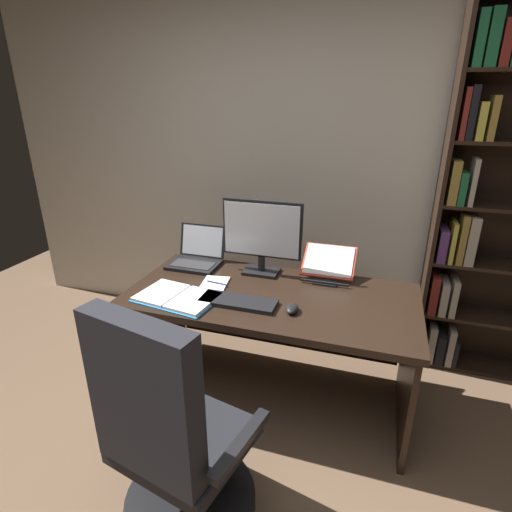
{
  "coord_description": "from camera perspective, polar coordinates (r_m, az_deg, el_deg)",
  "views": [
    {
      "loc": [
        0.48,
        -0.81,
        1.77
      ],
      "look_at": [
        -0.13,
        1.13,
        0.96
      ],
      "focal_mm": 28.27,
      "sensor_mm": 36.0,
      "label": 1
    }
  ],
  "objects": [
    {
      "name": "reading_stand_with_book",
      "position": [
        2.53,
        10.21,
        -1.09
      ],
      "size": [
        0.32,
        0.28,
        0.17
      ],
      "color": "black",
      "rests_on": "desk"
    },
    {
      "name": "keyboard",
      "position": [
        2.2,
        -2.54,
        -6.49
      ],
      "size": [
        0.42,
        0.15,
        0.02
      ],
      "primitive_type": "cube",
      "color": "black",
      "rests_on": "desk"
    },
    {
      "name": "notepad",
      "position": [
        2.43,
        -5.91,
        -3.95
      ],
      "size": [
        0.18,
        0.23,
        0.01
      ],
      "primitive_type": "cube",
      "rotation": [
        0.0,
        0.0,
        0.15
      ],
      "color": "white",
      "rests_on": "desk"
    },
    {
      "name": "wall_back",
      "position": [
        2.99,
        8.5,
        14.15
      ],
      "size": [
        5.07,
        0.12,
        2.77
      ],
      "primitive_type": "cube",
      "color": "beige",
      "rests_on": "ground"
    },
    {
      "name": "desk",
      "position": [
        2.47,
        2.59,
        -8.52
      ],
      "size": [
        1.64,
        0.8,
        0.71
      ],
      "color": "black",
      "rests_on": "ground"
    },
    {
      "name": "office_chair",
      "position": [
        1.84,
        -11.99,
        -24.34
      ],
      "size": [
        0.68,
        0.6,
        1.08
      ],
      "rotation": [
        0.0,
        0.0,
        -0.21
      ],
      "color": "black",
      "rests_on": "ground"
    },
    {
      "name": "monitor",
      "position": [
        2.5,
        0.84,
        2.72
      ],
      "size": [
        0.51,
        0.16,
        0.47
      ],
      "color": "black",
      "rests_on": "desk"
    },
    {
      "name": "laptop",
      "position": [
        2.72,
        -8.38,
        -0.09
      ],
      "size": [
        0.32,
        0.3,
        0.24
      ],
      "color": "black",
      "rests_on": "desk"
    },
    {
      "name": "bookshelf",
      "position": [
        2.88,
        30.93,
        6.0
      ],
      "size": [
        0.89,
        0.27,
        2.29
      ],
      "color": "black",
      "rests_on": "ground"
    },
    {
      "name": "computer_mouse",
      "position": [
        2.13,
        5.14,
        -7.44
      ],
      "size": [
        0.06,
        0.1,
        0.04
      ],
      "primitive_type": "ellipsoid",
      "color": "black",
      "rests_on": "desk"
    },
    {
      "name": "pen",
      "position": [
        2.42,
        -5.48,
        -3.83
      ],
      "size": [
        0.14,
        0.03,
        0.01
      ],
      "primitive_type": "cylinder",
      "rotation": [
        0.0,
        1.57,
        -0.14
      ],
      "color": "navy",
      "rests_on": "notepad"
    },
    {
      "name": "open_binder",
      "position": [
        2.29,
        -11.07,
        -5.73
      ],
      "size": [
        0.48,
        0.35,
        0.02
      ],
      "rotation": [
        0.0,
        0.0,
        -0.14
      ],
      "color": "#2D84C6",
      "rests_on": "desk"
    }
  ]
}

